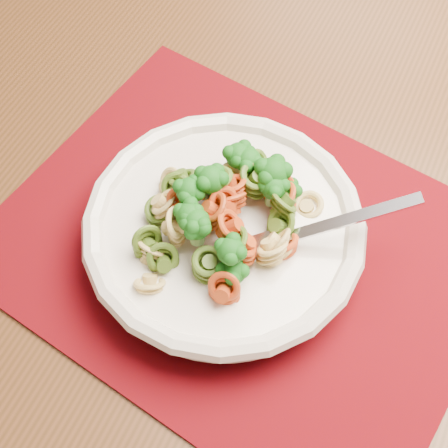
% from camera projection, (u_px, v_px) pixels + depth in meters
% --- Properties ---
extents(dining_table, '(1.43, 1.00, 0.78)m').
position_uv_depth(dining_table, '(284.00, 256.00, 0.72)').
color(dining_table, '#542E17').
rests_on(dining_table, ground).
extents(placemat, '(0.52, 0.45, 0.00)m').
position_uv_depth(placemat, '(242.00, 247.00, 0.59)').
color(placemat, '#570503').
rests_on(placemat, dining_table).
extents(pasta_bowl, '(0.26, 0.26, 0.05)m').
position_uv_depth(pasta_bowl, '(224.00, 230.00, 0.57)').
color(pasta_bowl, white).
rests_on(pasta_bowl, placemat).
extents(pasta_broccoli_heap, '(0.22, 0.22, 0.06)m').
position_uv_depth(pasta_broccoli_heap, '(224.00, 221.00, 0.55)').
color(pasta_broccoli_heap, tan).
rests_on(pasta_broccoli_heap, pasta_bowl).
extents(fork, '(0.17, 0.11, 0.08)m').
position_uv_depth(fork, '(268.00, 243.00, 0.54)').
color(fork, silver).
rests_on(fork, pasta_bowl).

